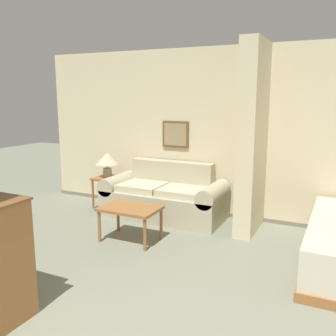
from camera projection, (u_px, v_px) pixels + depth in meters
The scene contains 6 objects.
wall_back at pixel (256, 135), 5.55m from camera, with size 7.47×0.16×2.60m.
wall_partition_pillar at pixel (253, 139), 5.08m from camera, with size 0.24×0.87×2.60m.
couch at pixel (164, 197), 5.85m from camera, with size 1.91×0.84×0.84m.
coffee_table at pixel (130, 211), 4.86m from camera, with size 0.76×0.52×0.45m.
side_table at pixel (108, 182), 6.32m from camera, with size 0.42×0.42×0.52m.
table_lamp at pixel (107, 160), 6.25m from camera, with size 0.38×0.38×0.41m.
Camera 1 is at (1.21, -1.35, 1.88)m, focal length 40.00 mm.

